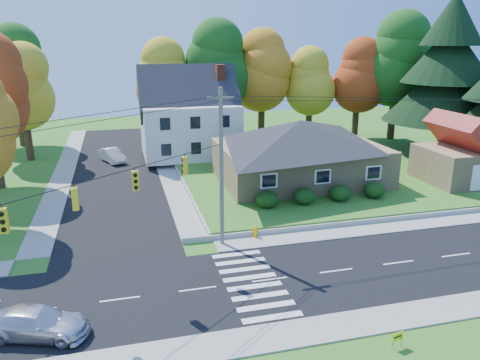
% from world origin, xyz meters
% --- Properties ---
extents(ground, '(120.00, 120.00, 0.00)m').
position_xyz_m(ground, '(0.00, 0.00, 0.00)').
color(ground, '#3D7923').
extents(road_main, '(90.00, 8.00, 0.02)m').
position_xyz_m(road_main, '(0.00, 0.00, 0.01)').
color(road_main, black).
rests_on(road_main, ground).
extents(road_cross, '(8.00, 44.00, 0.02)m').
position_xyz_m(road_cross, '(-8.00, 26.00, 0.01)').
color(road_cross, black).
rests_on(road_cross, ground).
extents(sidewalk_north, '(90.00, 2.00, 0.08)m').
position_xyz_m(sidewalk_north, '(0.00, 5.00, 0.04)').
color(sidewalk_north, '#9C9A90').
rests_on(sidewalk_north, ground).
extents(sidewalk_south, '(90.00, 2.00, 0.08)m').
position_xyz_m(sidewalk_south, '(0.00, -5.00, 0.04)').
color(sidewalk_south, '#9C9A90').
rests_on(sidewalk_south, ground).
extents(lawn, '(30.00, 30.00, 0.50)m').
position_xyz_m(lawn, '(13.00, 21.00, 0.25)').
color(lawn, '#3D7923').
rests_on(lawn, ground).
extents(ranch_house, '(14.60, 10.60, 5.40)m').
position_xyz_m(ranch_house, '(8.00, 16.00, 3.27)').
color(ranch_house, tan).
rests_on(ranch_house, lawn).
extents(colonial_house, '(10.40, 8.40, 9.60)m').
position_xyz_m(colonial_house, '(0.04, 28.00, 4.58)').
color(colonial_house, silver).
rests_on(colonial_house, lawn).
extents(garage, '(7.30, 6.30, 4.60)m').
position_xyz_m(garage, '(22.00, 11.99, 2.84)').
color(garage, tan).
rests_on(garage, lawn).
extents(hedge_row, '(10.70, 1.70, 1.27)m').
position_xyz_m(hedge_row, '(7.50, 9.80, 1.14)').
color(hedge_row, '#163A10').
rests_on(hedge_row, lawn).
extents(traffic_infrastructure, '(38.10, 10.66, 10.00)m').
position_xyz_m(traffic_infrastructure, '(-0.15, 1.35, 5.15)').
color(traffic_infrastructure, '#666059').
rests_on(traffic_infrastructure, ground).
extents(tree_lot_0, '(6.72, 6.72, 12.51)m').
position_xyz_m(tree_lot_0, '(-2.00, 34.00, 8.31)').
color(tree_lot_0, '#3F2A19').
rests_on(tree_lot_0, lawn).
extents(tree_lot_1, '(7.84, 7.84, 14.60)m').
position_xyz_m(tree_lot_1, '(4.00, 33.00, 9.61)').
color(tree_lot_1, '#3F2A19').
rests_on(tree_lot_1, lawn).
extents(tree_lot_2, '(7.28, 7.28, 13.56)m').
position_xyz_m(tree_lot_2, '(10.00, 34.00, 8.96)').
color(tree_lot_2, '#3F2A19').
rests_on(tree_lot_2, lawn).
extents(tree_lot_3, '(6.16, 6.16, 11.47)m').
position_xyz_m(tree_lot_3, '(16.00, 33.00, 7.65)').
color(tree_lot_3, '#3F2A19').
rests_on(tree_lot_3, lawn).
extents(tree_lot_4, '(6.72, 6.72, 12.51)m').
position_xyz_m(tree_lot_4, '(22.00, 32.00, 8.31)').
color(tree_lot_4, '#3F2A19').
rests_on(tree_lot_4, lawn).
extents(tree_lot_5, '(8.40, 8.40, 15.64)m').
position_xyz_m(tree_lot_5, '(26.00, 30.00, 10.27)').
color(tree_lot_5, '#3F2A19').
rests_on(tree_lot_5, lawn).
extents(conifer_east_a, '(12.80, 12.80, 16.96)m').
position_xyz_m(conifer_east_a, '(27.00, 22.00, 9.39)').
color(conifer_east_a, '#3F2A19').
rests_on(conifer_east_a, lawn).
extents(tree_west_2, '(6.72, 6.72, 12.51)m').
position_xyz_m(tree_west_2, '(-17.00, 32.00, 7.81)').
color(tree_west_2, '#3F2A19').
rests_on(tree_west_2, ground).
extents(tree_west_3, '(7.84, 7.84, 14.60)m').
position_xyz_m(tree_west_3, '(-19.00, 40.00, 9.11)').
color(tree_west_3, '#3F2A19').
rests_on(tree_west_3, ground).
extents(silver_sedan, '(4.92, 3.24, 1.32)m').
position_xyz_m(silver_sedan, '(-11.52, -2.23, 0.68)').
color(silver_sedan, silver).
rests_on(silver_sedan, road_main).
extents(white_car, '(3.09, 4.60, 1.44)m').
position_xyz_m(white_car, '(-8.34, 28.70, 0.74)').
color(white_car, silver).
rests_on(white_car, road_cross).
extents(fire_hydrant, '(0.47, 0.36, 0.82)m').
position_xyz_m(fire_hydrant, '(0.86, 5.68, 0.39)').
color(fire_hydrant, '#F6B000').
rests_on(fire_hydrant, ground).
extents(yard_sign, '(0.57, 0.17, 0.73)m').
position_xyz_m(yard_sign, '(3.45, -6.97, 0.52)').
color(yard_sign, black).
rests_on(yard_sign, ground).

